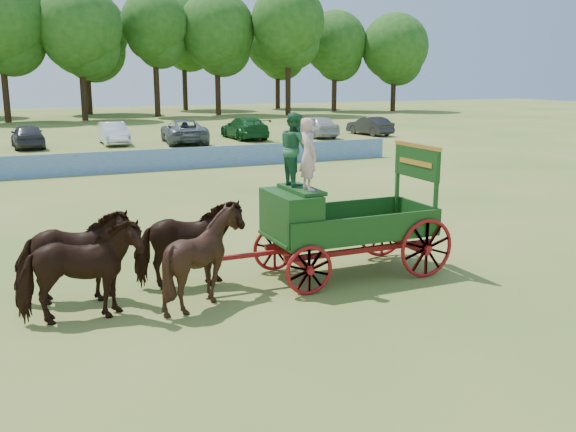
# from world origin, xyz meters

# --- Properties ---
(ground) EXTENTS (160.00, 160.00, 0.00)m
(ground) POSITION_xyz_m (0.00, 0.00, 0.00)
(ground) COLOR #9A8C45
(ground) RESTS_ON ground
(horse_lead_left) EXTENTS (2.37, 1.14, 1.97)m
(horse_lead_left) POSITION_xyz_m (-6.37, -0.67, 0.99)
(horse_lead_left) COLOR black
(horse_lead_left) RESTS_ON ground
(horse_lead_right) EXTENTS (2.46, 1.39, 1.97)m
(horse_lead_right) POSITION_xyz_m (-6.37, 0.43, 0.99)
(horse_lead_right) COLOR black
(horse_lead_right) RESTS_ON ground
(horse_wheel_left) EXTENTS (2.03, 1.86, 1.97)m
(horse_wheel_left) POSITION_xyz_m (-3.97, -0.67, 0.99)
(horse_wheel_left) COLOR black
(horse_wheel_left) RESTS_ON ground
(horse_wheel_right) EXTENTS (2.45, 1.34, 1.97)m
(horse_wheel_right) POSITION_xyz_m (-3.97, 0.43, 0.99)
(horse_wheel_right) COLOR black
(horse_wheel_right) RESTS_ON ground
(farm_dray) EXTENTS (5.99, 2.00, 3.80)m
(farm_dray) POSITION_xyz_m (-1.02, -0.09, 1.68)
(farm_dray) COLOR maroon
(farm_dray) RESTS_ON ground
(sponsor_banner) EXTENTS (26.00, 0.08, 1.05)m
(sponsor_banner) POSITION_xyz_m (-1.00, 18.00, 0.53)
(sponsor_banner) COLOR #215AB4
(sponsor_banner) RESTS_ON ground
(parked_cars) EXTENTS (46.27, 6.70, 1.63)m
(parked_cars) POSITION_xyz_m (-3.97, 30.30, 0.77)
(parked_cars) COLOR silver
(parked_cars) RESTS_ON ground
(treeline) EXTENTS (89.23, 23.32, 14.69)m
(treeline) POSITION_xyz_m (-2.91, 59.94, 9.24)
(treeline) COLOR #382314
(treeline) RESTS_ON ground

